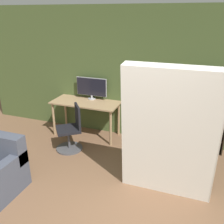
% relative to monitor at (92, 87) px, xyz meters
% --- Properties ---
extents(wall_back, '(8.00, 0.06, 2.70)m').
position_rel_monitor_xyz_m(wall_back, '(1.30, 0.13, 0.31)').
color(wall_back, '#47592D').
rests_on(wall_back, ground).
extents(desk, '(1.45, 0.63, 0.78)m').
position_rel_monitor_xyz_m(desk, '(-0.05, -0.22, -0.36)').
color(desk, tan).
rests_on(desk, ground).
extents(monitor, '(0.69, 0.16, 0.48)m').
position_rel_monitor_xyz_m(monitor, '(0.00, 0.00, 0.00)').
color(monitor, '#B7B7BC').
rests_on(monitor, desk).
extents(office_chair, '(0.62, 0.62, 0.91)m').
position_rel_monitor_xyz_m(office_chair, '(-0.06, -0.88, -0.68)').
color(office_chair, '#4C4C51').
rests_on(office_chair, ground).
extents(bookshelf, '(0.64, 0.25, 1.62)m').
position_rel_monitor_xyz_m(bookshelf, '(2.37, 0.00, -0.28)').
color(bookshelf, '#2D2319').
rests_on(bookshelf, ground).
extents(mattress_near, '(1.31, 0.41, 1.95)m').
position_rel_monitor_xyz_m(mattress_near, '(1.89, -1.56, -0.07)').
color(mattress_near, silver).
rests_on(mattress_near, ground).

